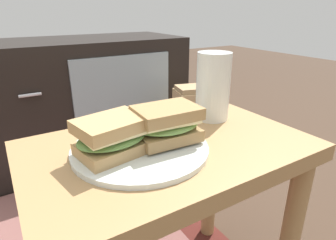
% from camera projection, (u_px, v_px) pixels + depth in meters
% --- Properties ---
extents(side_table, '(0.56, 0.36, 0.46)m').
position_uv_depth(side_table, '(169.00, 181.00, 0.60)').
color(side_table, '#A37A4C').
rests_on(side_table, ground).
extents(tv_cabinet, '(0.96, 0.46, 0.58)m').
position_uv_depth(tv_cabinet, '(85.00, 98.00, 1.43)').
color(tv_cabinet, black).
rests_on(tv_cabinet, ground).
extents(plate, '(0.26, 0.26, 0.01)m').
position_uv_depth(plate, '(141.00, 149.00, 0.54)').
color(plate, silver).
rests_on(plate, side_table).
extents(sandwich_front, '(0.14, 0.11, 0.07)m').
position_uv_depth(sandwich_front, '(111.00, 135.00, 0.50)').
color(sandwich_front, tan).
rests_on(sandwich_front, plate).
extents(sandwich_back, '(0.13, 0.10, 0.07)m').
position_uv_depth(sandwich_back, '(167.00, 124.00, 0.54)').
color(sandwich_back, '#9E7A4C').
rests_on(sandwich_back, plate).
extents(beer_glass, '(0.08, 0.08, 0.16)m').
position_uv_depth(beer_glass, '(213.00, 87.00, 0.67)').
color(beer_glass, silver).
rests_on(beer_glass, side_table).
extents(paper_bag, '(0.23, 0.19, 0.39)m').
position_uv_depth(paper_bag, '(197.00, 127.00, 1.34)').
color(paper_bag, tan).
rests_on(paper_bag, ground).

